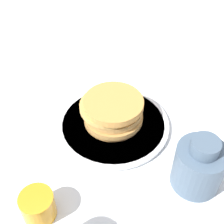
{
  "coord_description": "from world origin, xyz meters",
  "views": [
    {
      "loc": [
        0.11,
        0.5,
        0.54
      ],
      "look_at": [
        0.0,
        0.01,
        0.05
      ],
      "focal_mm": 50.0,
      "sensor_mm": 36.0,
      "label": 1
    }
  ],
  "objects_px": {
    "juice_glass": "(38,206)",
    "cream_jug": "(199,166)",
    "plate": "(112,124)",
    "pancake_stack": "(113,111)"
  },
  "relations": [
    {
      "from": "plate",
      "to": "cream_jug",
      "type": "xyz_separation_m",
      "value": [
        -0.13,
        0.18,
        0.05
      ]
    },
    {
      "from": "plate",
      "to": "pancake_stack",
      "type": "relative_size",
      "value": 1.8
    },
    {
      "from": "plate",
      "to": "juice_glass",
      "type": "relative_size",
      "value": 4.17
    },
    {
      "from": "pancake_stack",
      "to": "juice_glass",
      "type": "height_order",
      "value": "pancake_stack"
    },
    {
      "from": "plate",
      "to": "juice_glass",
      "type": "xyz_separation_m",
      "value": [
        0.18,
        0.18,
        0.02
      ]
    },
    {
      "from": "juice_glass",
      "to": "cream_jug",
      "type": "relative_size",
      "value": 0.51
    },
    {
      "from": "plate",
      "to": "juice_glass",
      "type": "bearing_deg",
      "value": 46.33
    },
    {
      "from": "juice_glass",
      "to": "cream_jug",
      "type": "xyz_separation_m",
      "value": [
        -0.3,
        -0.0,
        0.02
      ]
    },
    {
      "from": "juice_glass",
      "to": "plate",
      "type": "bearing_deg",
      "value": -133.67
    },
    {
      "from": "juice_glass",
      "to": "cream_jug",
      "type": "bearing_deg",
      "value": -179.39
    }
  ]
}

